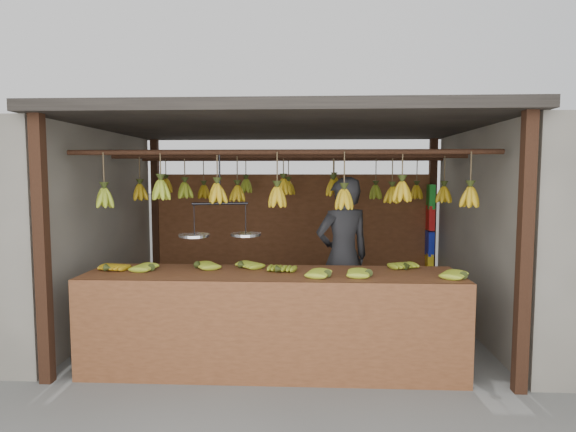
{
  "coord_description": "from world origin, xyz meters",
  "views": [
    {
      "loc": [
        0.28,
        -5.43,
        1.79
      ],
      "look_at": [
        0.0,
        0.3,
        1.3
      ],
      "focal_mm": 30.0,
      "sensor_mm": 36.0,
      "label": 1
    }
  ],
  "objects": [
    {
      "name": "ground",
      "position": [
        0.0,
        0.0,
        0.0
      ],
      "size": [
        80.0,
        80.0,
        0.0
      ],
      "primitive_type": "plane",
      "color": "#5B5B57"
    },
    {
      "name": "stall",
      "position": [
        0.0,
        0.33,
        1.97
      ],
      "size": [
        4.3,
        3.3,
        2.4
      ],
      "color": "black",
      "rests_on": "ground"
    },
    {
      "name": "counter",
      "position": [
        -0.07,
        -1.23,
        0.71
      ],
      "size": [
        3.52,
        0.78,
        0.96
      ],
      "color": "brown",
      "rests_on": "ground"
    },
    {
      "name": "hanging_bananas",
      "position": [
        -0.01,
        -0.01,
        1.61
      ],
      "size": [
        3.58,
        2.24,
        0.39
      ],
      "color": "#92A523",
      "rests_on": "ground"
    },
    {
      "name": "balance_scale",
      "position": [
        -0.57,
        -1.0,
        1.27
      ],
      "size": [
        0.74,
        0.38,
        0.78
      ],
      "color": "black",
      "rests_on": "ground"
    },
    {
      "name": "vendor",
      "position": [
        0.63,
        -0.14,
        0.88
      ],
      "size": [
        0.76,
        0.65,
        1.77
      ],
      "primitive_type": "imported",
      "rotation": [
        0.0,
        0.0,
        3.55
      ],
      "color": "#262628",
      "rests_on": "ground"
    },
    {
      "name": "bag_bundles",
      "position": [
        1.94,
        1.35,
        1.01
      ],
      "size": [
        0.08,
        0.26,
        1.3
      ],
      "color": "#199926",
      "rests_on": "ground"
    }
  ]
}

